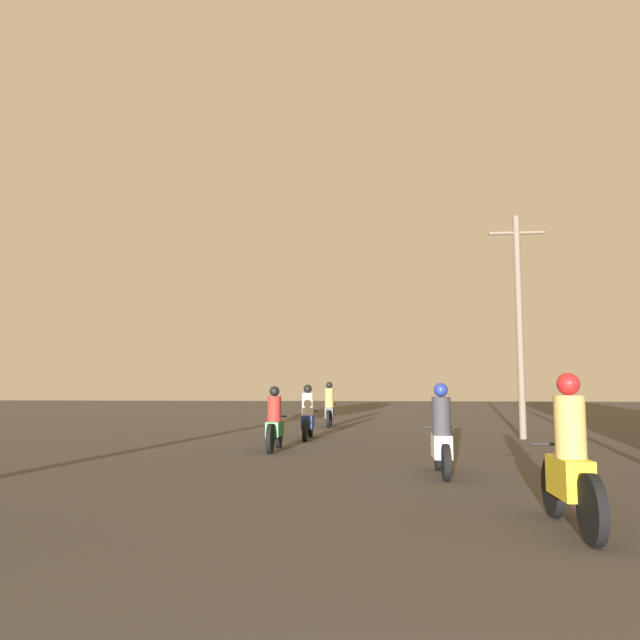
{
  "coord_description": "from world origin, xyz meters",
  "views": [
    {
      "loc": [
        0.25,
        -0.42,
        1.52
      ],
      "look_at": [
        -1.34,
        17.51,
        3.41
      ],
      "focal_mm": 35.0,
      "sensor_mm": 36.0,
      "label": 1
    }
  ],
  "objects_px": {
    "motorcycle_white": "(441,438)",
    "utility_pole_far": "(519,320)",
    "motorcycle_yellow": "(570,467)",
    "motorcycle_blue": "(308,417)",
    "motorcycle_black": "(329,409)",
    "motorcycle_green": "(275,425)"
  },
  "relations": [
    {
      "from": "motorcycle_yellow",
      "to": "motorcycle_white",
      "type": "xyz_separation_m",
      "value": [
        -0.94,
        3.97,
        -0.03
      ]
    },
    {
      "from": "motorcycle_white",
      "to": "motorcycle_yellow",
      "type": "bearing_deg",
      "value": -82.42
    },
    {
      "from": "motorcycle_green",
      "to": "utility_pole_far",
      "type": "xyz_separation_m",
      "value": [
        6.54,
        3.74,
        2.8
      ]
    },
    {
      "from": "motorcycle_blue",
      "to": "motorcycle_black",
      "type": "distance_m",
      "value": 5.4
    },
    {
      "from": "motorcycle_white",
      "to": "utility_pole_far",
      "type": "bearing_deg",
      "value": 61.95
    },
    {
      "from": "motorcycle_green",
      "to": "motorcycle_blue",
      "type": "height_order",
      "value": "motorcycle_blue"
    },
    {
      "from": "motorcycle_green",
      "to": "motorcycle_black",
      "type": "xyz_separation_m",
      "value": [
        0.66,
        8.53,
        0.06
      ]
    },
    {
      "from": "motorcycle_yellow",
      "to": "motorcycle_green",
      "type": "xyz_separation_m",
      "value": [
        -4.42,
        7.68,
        -0.06
      ]
    },
    {
      "from": "motorcycle_yellow",
      "to": "motorcycle_black",
      "type": "bearing_deg",
      "value": 100.7
    },
    {
      "from": "motorcycle_black",
      "to": "utility_pole_far",
      "type": "relative_size",
      "value": 0.29
    },
    {
      "from": "motorcycle_blue",
      "to": "motorcycle_white",
      "type": "bearing_deg",
      "value": -56.23
    },
    {
      "from": "motorcycle_blue",
      "to": "utility_pole_far",
      "type": "distance_m",
      "value": 6.73
    },
    {
      "from": "motorcycle_black",
      "to": "motorcycle_green",
      "type": "bearing_deg",
      "value": -90.98
    },
    {
      "from": "motorcycle_yellow",
      "to": "motorcycle_black",
      "type": "relative_size",
      "value": 1.05
    },
    {
      "from": "motorcycle_yellow",
      "to": "motorcycle_blue",
      "type": "bearing_deg",
      "value": 107.83
    },
    {
      "from": "motorcycle_black",
      "to": "motorcycle_white",
      "type": "bearing_deg",
      "value": -73.58
    },
    {
      "from": "motorcycle_yellow",
      "to": "motorcycle_white",
      "type": "relative_size",
      "value": 1.09
    },
    {
      "from": "motorcycle_black",
      "to": "utility_pole_far",
      "type": "xyz_separation_m",
      "value": [
        5.88,
        -4.79,
        2.74
      ]
    },
    {
      "from": "motorcycle_white",
      "to": "motorcycle_blue",
      "type": "height_order",
      "value": "motorcycle_white"
    },
    {
      "from": "motorcycle_white",
      "to": "motorcycle_green",
      "type": "distance_m",
      "value": 5.09
    },
    {
      "from": "motorcycle_white",
      "to": "motorcycle_green",
      "type": "xyz_separation_m",
      "value": [
        -3.48,
        3.71,
        -0.03
      ]
    },
    {
      "from": "motorcycle_green",
      "to": "utility_pole_far",
      "type": "height_order",
      "value": "utility_pole_far"
    }
  ]
}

